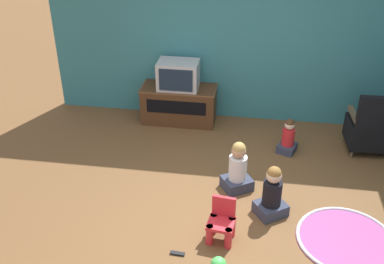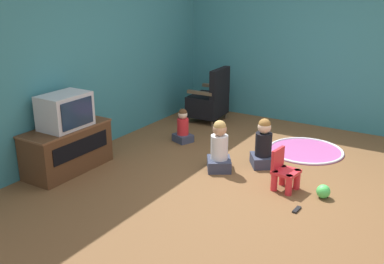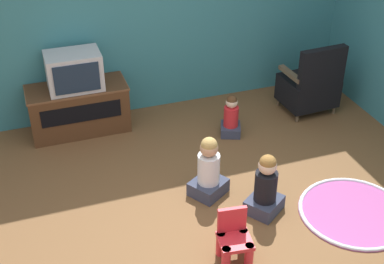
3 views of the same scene
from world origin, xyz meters
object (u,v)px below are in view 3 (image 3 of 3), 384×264
at_px(tv_cabinet, 79,108).
at_px(black_armchair, 310,86).
at_px(child_watching_left, 231,117).
at_px(yellow_kid_chair, 234,241).
at_px(child_watching_center, 209,170).
at_px(television, 74,71).
at_px(child_watching_right, 266,188).

distance_m(tv_cabinet, black_armchair, 2.80).
bearing_deg(child_watching_left, yellow_kid_chair, 179.63).
xyz_separation_m(tv_cabinet, child_watching_center, (1.00, -1.61, -0.01)).
relative_size(tv_cabinet, child_watching_center, 1.74).
height_order(tv_cabinet, child_watching_center, child_watching_center).
height_order(tv_cabinet, television, television).
relative_size(child_watching_left, child_watching_center, 0.78).
distance_m(child_watching_center, child_watching_right, 0.59).
distance_m(black_armchair, child_watching_left, 1.14).
bearing_deg(black_armchair, child_watching_center, 29.54).
height_order(yellow_kid_chair, child_watching_center, child_watching_center).
height_order(tv_cabinet, child_watching_left, tv_cabinet).
bearing_deg(tv_cabinet, black_armchair, -9.87).
relative_size(tv_cabinet, yellow_kid_chair, 2.39).
bearing_deg(yellow_kid_chair, child_watching_left, 75.27).
relative_size(television, child_watching_center, 0.92).
bearing_deg(tv_cabinet, child_watching_right, -55.20).
bearing_deg(television, child_watching_center, -57.66).
bearing_deg(black_armchair, television, -12.68).
height_order(black_armchair, child_watching_right, black_armchair).
bearing_deg(child_watching_left, tv_cabinet, 89.44).
bearing_deg(child_watching_center, yellow_kid_chair, -129.04).
relative_size(black_armchair, yellow_kid_chair, 1.92).
height_order(television, child_watching_center, television).
height_order(yellow_kid_chair, child_watching_right, child_watching_right).
bearing_deg(television, child_watching_right, -54.88).
height_order(child_watching_center, child_watching_right, child_watching_center).
bearing_deg(child_watching_right, child_watching_left, 45.63).
height_order(yellow_kid_chair, child_watching_left, child_watching_left).
relative_size(yellow_kid_chair, child_watching_left, 0.94).
xyz_separation_m(black_armchair, child_watching_left, (-1.12, -0.18, -0.14)).
bearing_deg(child_watching_center, television, 90.08).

